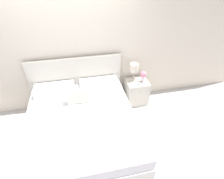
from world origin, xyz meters
The scene contains 7 objects.
ground_plane centered at (0.00, 0.00, 0.00)m, with size 12.00×12.00×0.00m, color #BCB7B2.
wall_back centered at (0.00, 0.07, 1.30)m, with size 8.00×0.06×2.60m.
bed centered at (0.00, -0.99, 0.30)m, with size 1.91×2.13×1.15m.
nightstand centered at (1.30, -0.23, 0.28)m, with size 0.48×0.45×0.55m.
table_lamp centered at (1.23, -0.14, 0.83)m, with size 0.19×0.19×0.39m.
flower_vase centered at (1.41, -0.26, 0.71)m, with size 0.14×0.14×0.25m.
teacup centered at (1.28, -0.36, 0.57)m, with size 0.10×0.10×0.05m.
Camera 1 is at (0.06, -3.26, 2.64)m, focal length 28.00 mm.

